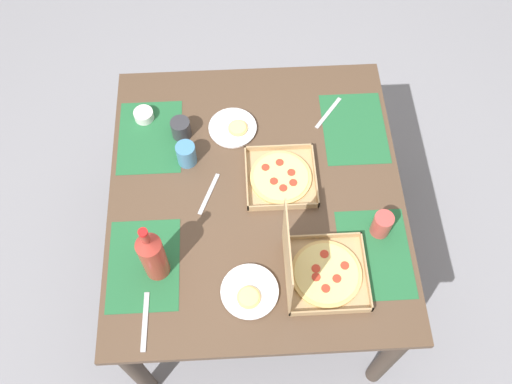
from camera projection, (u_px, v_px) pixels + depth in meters
ground_plane at (256, 265)px, 2.87m from camera, size 6.00×6.00×0.00m
dining_table at (256, 205)px, 2.29m from camera, size 1.26×1.15×0.77m
placemat_near_left at (375, 254)px, 2.07m from camera, size 0.36×0.26×0.00m
placemat_near_right at (354, 128)px, 2.34m from camera, size 0.36×0.26×0.00m
placemat_far_left at (144, 265)px, 2.05m from camera, size 0.36×0.26×0.00m
placemat_far_right at (150, 137)px, 2.32m from camera, size 0.36×0.26×0.00m
pizza_box_edge_far at (281, 178)px, 2.22m from camera, size 0.28×0.28×0.04m
pizza_box_corner_right at (318, 270)px, 1.99m from camera, size 0.29×0.30×0.33m
plate_middle at (250, 292)px, 1.99m from camera, size 0.21×0.21×0.03m
plate_near_right at (233, 128)px, 2.33m from camera, size 0.20×0.20×0.03m
soda_bottle at (152, 255)px, 1.93m from camera, size 0.09×0.09×0.32m
cup_clear_right at (181, 129)px, 2.29m from camera, size 0.08×0.08×0.09m
cup_dark at (186, 154)px, 2.22m from camera, size 0.08×0.08×0.10m
cup_red at (382, 224)px, 2.07m from camera, size 0.07×0.07×0.11m
condiment_bowl at (144, 115)px, 2.35m from camera, size 0.08×0.08×0.04m
fork_by_near_left at (328, 113)px, 2.38m from camera, size 0.16×0.13×0.00m
fork_by_far_left at (209, 194)px, 2.19m from camera, size 0.18×0.09×0.00m
knife_by_far_right at (145, 322)px, 1.95m from camera, size 0.21×0.02×0.00m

